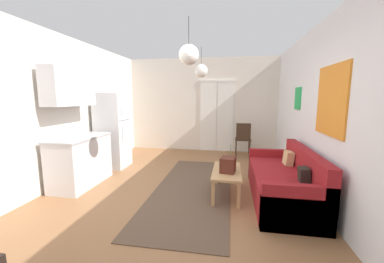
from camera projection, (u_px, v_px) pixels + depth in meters
name	position (u px, v px, depth m)	size (l,w,h in m)	color
ground_plane	(171.00, 205.00, 3.57)	(4.95, 7.81, 0.10)	#8E603D
wall_back	(202.00, 105.00, 6.92)	(4.55, 0.13, 2.73)	silver
wall_right	(337.00, 115.00, 3.00)	(0.12, 7.41, 2.73)	silver
wall_left	(36.00, 112.00, 3.73)	(0.12, 7.41, 2.73)	silver
area_rug	(193.00, 188.00, 4.09)	(1.29, 3.39, 0.01)	brown
couch	(286.00, 183.00, 3.61)	(0.84, 1.96, 0.81)	maroon
coffee_table	(227.00, 174.00, 3.79)	(0.45, 0.98, 0.42)	tan
bamboo_vase	(230.00, 162.00, 3.92)	(0.10, 0.10, 0.40)	#47704C
handbag	(228.00, 164.00, 3.67)	(0.26, 0.30, 0.34)	#512319
refrigerator	(113.00, 130.00, 5.29)	(0.64, 0.62, 1.69)	white
kitchen_counter	(78.00, 141.00, 4.18)	(0.59, 1.19, 2.10)	silver
accent_chair	(243.00, 137.00, 6.29)	(0.42, 0.40, 0.91)	#382619
pendant_lamp_near	(189.00, 55.00, 3.34)	(0.29, 0.29, 0.67)	black
pendant_lamp_far	(201.00, 71.00, 5.26)	(0.30, 0.30, 0.69)	black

